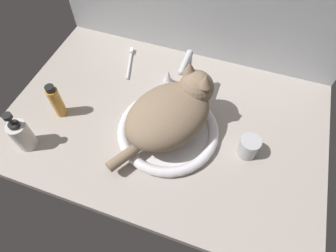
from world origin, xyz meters
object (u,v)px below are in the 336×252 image
sink_basin (168,130)px  metal_jar (249,147)px  faucet (187,76)px  amber_bottle (56,101)px  toothbrush (130,63)px  soap_pump_bottle (22,135)px  cat (173,110)px

sink_basin → metal_jar: bearing=2.8°
faucet → amber_bottle: size_ratio=1.33×
metal_jar → toothbrush: bearing=154.2°
metal_jar → soap_pump_bottle: bearing=-163.2°
sink_basin → amber_bottle: (-36.77, -4.25, 4.83)cm
faucet → metal_jar: 31.55cm
faucet → metal_jar: faucet is taller
sink_basin → cat: (1.04, 1.85, 8.78)cm
amber_bottle → faucet: bearing=33.1°
soap_pump_bottle → metal_jar: soap_pump_bottle is taller
metal_jar → faucet: bearing=143.8°
sink_basin → amber_bottle: 37.33cm
sink_basin → soap_pump_bottle: (-40.17, -18.51, 4.12)cm
toothbrush → soap_pump_bottle: bearing=-109.7°
soap_pump_bottle → amber_bottle: 14.68cm
soap_pump_bottle → metal_jar: (65.47, 19.77, -2.09)cm
amber_bottle → metal_jar: size_ratio=1.93×
amber_bottle → toothbrush: (12.26, 29.54, -5.63)cm
sink_basin → toothbrush: 35.24cm
amber_bottle → metal_jar: amber_bottle is taller
cat → toothbrush: cat is taller
metal_jar → toothbrush: metal_jar is taller
soap_pump_bottle → cat: bearing=26.3°
cat → soap_pump_bottle: (-41.21, -20.37, -4.66)cm
soap_pump_bottle → toothbrush: size_ratio=0.98×
faucet → toothbrush: 25.94cm
cat → amber_bottle: bearing=-170.8°
cat → amber_bottle: 38.51cm
soap_pump_bottle → toothbrush: soap_pump_bottle is taller
amber_bottle → toothbrush: size_ratio=0.84×
sink_basin → faucet: bearing=90.0°
sink_basin → toothbrush: sink_basin is taller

